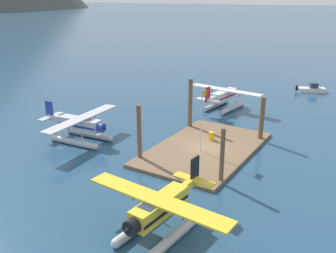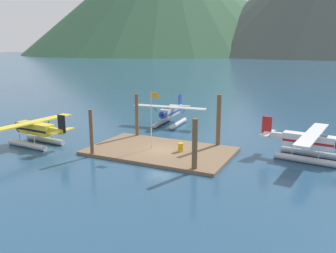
% 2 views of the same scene
% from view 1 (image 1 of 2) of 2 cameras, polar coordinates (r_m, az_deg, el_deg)
% --- Properties ---
extents(ground_plane, '(1200.00, 1200.00, 0.00)m').
position_cam_1_polar(ground_plane, '(37.18, 5.68, -3.63)').
color(ground_plane, navy).
extents(dock_platform, '(14.79, 8.93, 0.30)m').
position_cam_1_polar(dock_platform, '(37.12, 5.69, -3.42)').
color(dock_platform, brown).
rests_on(dock_platform, ground).
extents(piling_near_left, '(0.37, 0.37, 4.80)m').
position_cam_1_polar(piling_near_left, '(29.99, 8.34, -4.62)').
color(piling_near_left, brown).
rests_on(piling_near_left, ground).
extents(piling_near_right, '(0.49, 0.49, 4.79)m').
position_cam_1_polar(piling_near_right, '(39.73, 14.25, 1.08)').
color(piling_near_right, brown).
rests_on(piling_near_right, ground).
extents(piling_far_left, '(0.41, 0.41, 5.34)m').
position_cam_1_polar(piling_far_left, '(33.97, -4.46, -1.02)').
color(piling_far_left, brown).
rests_on(piling_far_left, ground).
extents(piling_far_right, '(0.47, 0.47, 5.84)m').
position_cam_1_polar(piling_far_right, '(42.16, 3.45, 3.47)').
color(piling_far_right, brown).
rests_on(piling_far_right, ground).
extents(flagpole, '(0.95, 0.10, 6.12)m').
position_cam_1_polar(flagpole, '(34.98, 5.30, 2.05)').
color(flagpole, silver).
rests_on(flagpole, dock_platform).
extents(fuel_drum, '(0.62, 0.62, 0.88)m').
position_cam_1_polar(fuel_drum, '(38.86, 6.70, -1.44)').
color(fuel_drum, gold).
rests_on(fuel_drum, dock_platform).
extents(seaplane_silver_bow_left, '(10.48, 7.97, 3.84)m').
position_cam_1_polar(seaplane_silver_bow_left, '(39.75, -13.31, -0.08)').
color(seaplane_silver_bow_left, '#B7BABF').
rests_on(seaplane_silver_bow_left, ground).
extents(seaplane_yellow_port_aft, '(7.97, 10.47, 3.84)m').
position_cam_1_polar(seaplane_yellow_port_aft, '(24.16, -1.32, -13.00)').
color(seaplane_yellow_port_aft, '#B7BABF').
rests_on(seaplane_yellow_port_aft, ground).
extents(seaplane_white_stbd_fwd, '(7.95, 10.49, 3.84)m').
position_cam_1_polar(seaplane_white_stbd_fwd, '(50.49, 8.64, 4.41)').
color(seaplane_white_stbd_fwd, '#B7BABF').
rests_on(seaplane_white_stbd_fwd, ground).
extents(boat_white_open_se, '(3.23, 4.49, 1.50)m').
position_cam_1_polar(boat_white_open_se, '(63.55, 21.32, 5.40)').
color(boat_white_open_se, silver).
rests_on(boat_white_open_se, ground).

